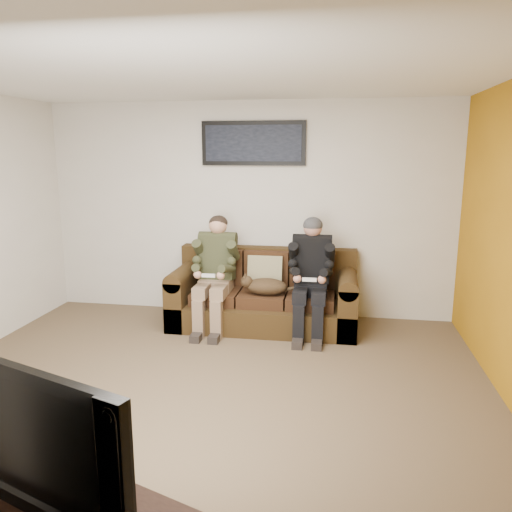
% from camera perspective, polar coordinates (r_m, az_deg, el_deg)
% --- Properties ---
extents(floor, '(5.00, 5.00, 0.00)m').
position_cam_1_polar(floor, '(4.40, -6.33, -15.35)').
color(floor, brown).
rests_on(floor, ground).
extents(ceiling, '(5.00, 5.00, 0.00)m').
position_cam_1_polar(ceiling, '(3.96, -7.24, 20.40)').
color(ceiling, silver).
rests_on(ceiling, ground).
extents(wall_back, '(5.00, 0.00, 5.00)m').
position_cam_1_polar(wall_back, '(6.15, -0.96, 5.28)').
color(wall_back, beige).
rests_on(wall_back, ground).
extents(wall_front, '(5.00, 0.00, 5.00)m').
position_cam_1_polar(wall_front, '(1.99, -25.12, -10.14)').
color(wall_front, beige).
rests_on(wall_front, ground).
extents(sofa, '(2.12, 0.92, 0.87)m').
position_cam_1_polar(sofa, '(5.89, 0.99, -4.68)').
color(sofa, '#382610').
rests_on(sofa, ground).
extents(throw_pillow, '(0.41, 0.19, 0.40)m').
position_cam_1_polar(throw_pillow, '(5.85, 1.06, -1.85)').
color(throw_pillow, '#91875F').
rests_on(throw_pillow, sofa).
extents(throw_blanket, '(0.43, 0.21, 0.08)m').
position_cam_1_polar(throw_blanket, '(6.14, -4.58, 1.16)').
color(throw_blanket, tan).
rests_on(throw_blanket, sofa).
extents(person_left, '(0.51, 0.87, 1.28)m').
position_cam_1_polar(person_left, '(5.72, -4.68, -1.19)').
color(person_left, '#896E55').
rests_on(person_left, sofa).
extents(person_right, '(0.51, 0.86, 1.29)m').
position_cam_1_polar(person_right, '(5.57, 6.32, -1.56)').
color(person_right, black).
rests_on(person_right, sofa).
extents(cat, '(0.66, 0.26, 0.24)m').
position_cam_1_polar(cat, '(5.60, 1.01, -3.45)').
color(cat, '#4B351D').
rests_on(cat, sofa).
extents(framed_poster, '(1.25, 0.05, 0.52)m').
position_cam_1_polar(framed_poster, '(6.06, -0.31, 12.76)').
color(framed_poster, black).
rests_on(framed_poster, wall_back).
extents(television, '(1.15, 0.55, 0.67)m').
position_cam_1_polar(television, '(2.48, -22.58, -17.75)').
color(television, black).
rests_on(television, tv_stand).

